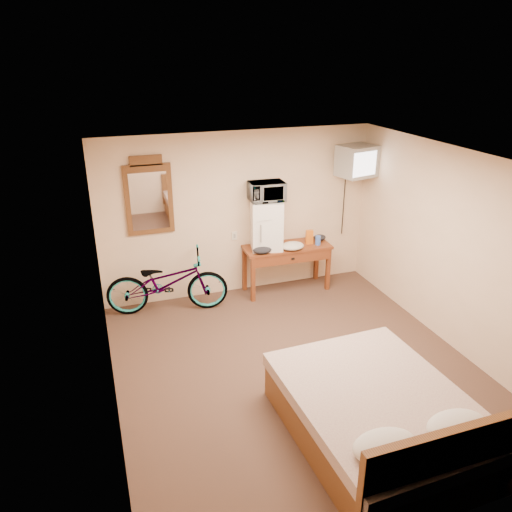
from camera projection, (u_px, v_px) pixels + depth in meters
name	position (u px, v px, depth m)	size (l,w,h in m)	color
room	(300.00, 275.00, 5.53)	(4.60, 4.64, 2.50)	#442D22
desk	(288.00, 254.00, 7.72)	(1.37, 0.57, 0.75)	brown
mini_fridge	(266.00, 225.00, 7.48)	(0.54, 0.52, 0.75)	white
microwave	(267.00, 191.00, 7.29)	(0.51, 0.35, 0.28)	white
snack_bag	(309.00, 237.00, 7.75)	(0.11, 0.06, 0.22)	orange
blue_cup	(318.00, 240.00, 7.72)	(0.08, 0.08, 0.14)	#406BDA
cloth_cream	(292.00, 246.00, 7.55)	(0.36, 0.28, 0.11)	beige
cloth_dark_a	(262.00, 250.00, 7.41)	(0.29, 0.22, 0.11)	black
cloth_dark_b	(320.00, 237.00, 7.91)	(0.20, 0.16, 0.09)	black
crt_television	(357.00, 161.00, 7.55)	(0.62, 0.66, 0.47)	black
wall_mirror	(149.00, 197.00, 6.96)	(0.66, 0.04, 1.12)	brown
bicycle	(167.00, 282.00, 7.17)	(0.61, 1.74, 0.91)	black
bed	(381.00, 418.00, 4.78)	(1.64, 2.13, 0.90)	brown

